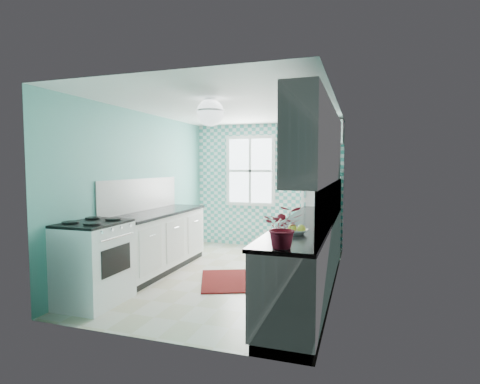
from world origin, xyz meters
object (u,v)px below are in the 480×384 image
(microwave, at_px, (321,169))
(sink, at_px, (318,213))
(ceiling_light, at_px, (210,112))
(stove, at_px, (94,262))
(potted_plant, at_px, (283,227))
(fridge, at_px, (320,216))
(fruit_bowl, at_px, (296,232))

(microwave, bearing_deg, sink, 93.76)
(ceiling_light, xyz_separation_m, stove, (-1.20, -0.77, -1.81))
(ceiling_light, height_order, stove, ceiling_light)
(stove, bearing_deg, sink, 37.76)
(potted_plant, bearing_deg, fridge, 91.33)
(sink, xyz_separation_m, fruit_bowl, (-0.00, -1.93, 0.04))
(fridge, bearing_deg, sink, -85.66)
(fridge, bearing_deg, fruit_bowl, -88.28)
(fridge, distance_m, potted_plant, 3.91)
(fruit_bowl, bearing_deg, stove, -175.59)
(stove, relative_size, microwave, 1.74)
(stove, relative_size, fruit_bowl, 4.16)
(ceiling_light, xyz_separation_m, microwave, (1.11, 2.62, -0.72))
(sink, height_order, fruit_bowl, sink)
(stove, xyz_separation_m, microwave, (2.31, 3.39, 1.09))
(potted_plant, bearing_deg, fruit_bowl, 90.00)
(sink, bearing_deg, stove, -135.35)
(microwave, bearing_deg, ceiling_light, 66.62)
(fridge, bearing_deg, ceiling_light, -112.81)
(ceiling_light, xyz_separation_m, fruit_bowl, (1.20, -0.58, -1.35))
(sink, relative_size, fruit_bowl, 2.28)
(fridge, xyz_separation_m, sink, (0.09, -1.28, 0.21))
(fridge, xyz_separation_m, stove, (-2.31, -3.39, -0.21))
(ceiling_light, xyz_separation_m, sink, (1.20, 1.35, -1.39))
(stove, bearing_deg, microwave, 52.15)
(fruit_bowl, relative_size, potted_plant, 0.62)
(ceiling_light, height_order, microwave, ceiling_light)
(ceiling_light, bearing_deg, microwave, 67.08)
(fridge, distance_m, fruit_bowl, 3.22)
(potted_plant, bearing_deg, ceiling_light, 133.56)
(fridge, bearing_deg, stove, -124.13)
(stove, distance_m, potted_plant, 2.53)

